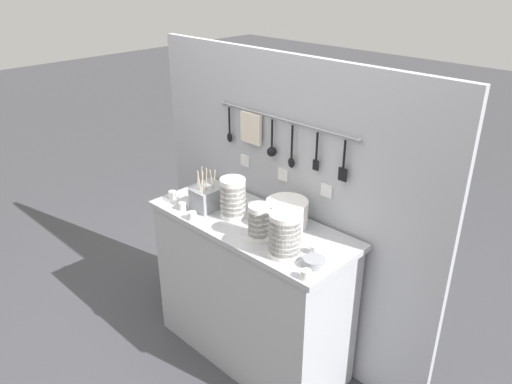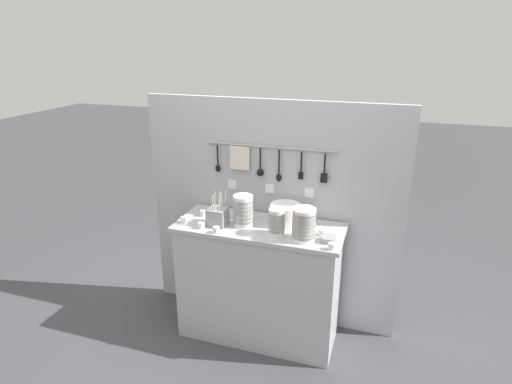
{
  "view_description": "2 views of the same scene",
  "coord_description": "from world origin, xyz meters",
  "px_view_note": "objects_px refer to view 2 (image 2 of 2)",
  "views": [
    {
      "loc": [
        1.71,
        -1.71,
        2.26
      ],
      "look_at": [
        0.02,
        0.02,
        1.12
      ],
      "focal_mm": 35.0,
      "sensor_mm": 36.0,
      "label": 1
    },
    {
      "loc": [
        0.87,
        -2.71,
        2.23
      ],
      "look_at": [
        -0.03,
        -0.0,
        1.19
      ],
      "focal_mm": 30.0,
      "sensor_mm": 36.0,
      "label": 2
    }
  ],
  "objects_px": {
    "bowl_stack_back_corner": "(277,222)",
    "steel_mixing_bowl": "(328,239)",
    "bowl_stack_tall_left": "(304,224)",
    "cup_beside_plates": "(201,225)",
    "cutlery_caddy": "(218,216)",
    "cup_back_left": "(242,215)",
    "cup_edge_near": "(203,213)",
    "bowl_stack_wide_centre": "(243,211)",
    "cup_centre": "(250,216)",
    "cup_front_left": "(321,232)",
    "cup_back_right": "(216,230)",
    "cup_front_right": "(226,215)",
    "cup_mid_row": "(332,246)",
    "plate_stack": "(285,214)",
    "cup_edge_far": "(184,220)"
  },
  "relations": [
    {
      "from": "bowl_stack_tall_left",
      "to": "plate_stack",
      "type": "distance_m",
      "value": 0.3
    },
    {
      "from": "cup_edge_far",
      "to": "cup_edge_near",
      "type": "height_order",
      "value": "same"
    },
    {
      "from": "cup_mid_row",
      "to": "bowl_stack_back_corner",
      "type": "bearing_deg",
      "value": 164.96
    },
    {
      "from": "cup_front_right",
      "to": "bowl_stack_wide_centre",
      "type": "bearing_deg",
      "value": -26.77
    },
    {
      "from": "plate_stack",
      "to": "steel_mixing_bowl",
      "type": "relative_size",
      "value": 2.13
    },
    {
      "from": "cup_back_left",
      "to": "cup_edge_near",
      "type": "xyz_separation_m",
      "value": [
        -0.29,
        -0.07,
        0.0
      ]
    },
    {
      "from": "cutlery_caddy",
      "to": "bowl_stack_back_corner",
      "type": "bearing_deg",
      "value": -3.09
    },
    {
      "from": "bowl_stack_back_corner",
      "to": "cup_front_right",
      "type": "distance_m",
      "value": 0.48
    },
    {
      "from": "cup_mid_row",
      "to": "cup_back_right",
      "type": "bearing_deg",
      "value": 180.0
    },
    {
      "from": "cutlery_caddy",
      "to": "cup_beside_plates",
      "type": "relative_size",
      "value": 5.71
    },
    {
      "from": "cutlery_caddy",
      "to": "bowl_stack_wide_centre",
      "type": "bearing_deg",
      "value": 15.65
    },
    {
      "from": "plate_stack",
      "to": "cup_edge_far",
      "type": "bearing_deg",
      "value": -162.13
    },
    {
      "from": "bowl_stack_back_corner",
      "to": "cup_back_right",
      "type": "relative_size",
      "value": 4.1
    },
    {
      "from": "plate_stack",
      "to": "cup_back_left",
      "type": "xyz_separation_m",
      "value": [
        -0.34,
        -0.0,
        -0.05
      ]
    },
    {
      "from": "bowl_stack_wide_centre",
      "to": "cutlery_caddy",
      "type": "relative_size",
      "value": 0.86
    },
    {
      "from": "cup_back_right",
      "to": "cup_beside_plates",
      "type": "bearing_deg",
      "value": 164.46
    },
    {
      "from": "cup_mid_row",
      "to": "cup_edge_near",
      "type": "height_order",
      "value": "same"
    },
    {
      "from": "cup_front_right",
      "to": "cup_beside_plates",
      "type": "height_order",
      "value": "same"
    },
    {
      "from": "bowl_stack_wide_centre",
      "to": "cup_mid_row",
      "type": "relative_size",
      "value": 4.92
    },
    {
      "from": "bowl_stack_wide_centre",
      "to": "cup_back_right",
      "type": "xyz_separation_m",
      "value": [
        -0.14,
        -0.18,
        -0.09
      ]
    },
    {
      "from": "cup_centre",
      "to": "cup_front_left",
      "type": "height_order",
      "value": "same"
    },
    {
      "from": "cup_front_right",
      "to": "cup_beside_plates",
      "type": "bearing_deg",
      "value": -113.02
    },
    {
      "from": "cup_mid_row",
      "to": "cup_edge_near",
      "type": "bearing_deg",
      "value": 166.4
    },
    {
      "from": "bowl_stack_wide_centre",
      "to": "cup_centre",
      "type": "height_order",
      "value": "bowl_stack_wide_centre"
    },
    {
      "from": "steel_mixing_bowl",
      "to": "cup_back_right",
      "type": "distance_m",
      "value": 0.78
    },
    {
      "from": "bowl_stack_tall_left",
      "to": "steel_mixing_bowl",
      "type": "relative_size",
      "value": 2.13
    },
    {
      "from": "cup_centre",
      "to": "cup_front_left",
      "type": "bearing_deg",
      "value": -11.5
    },
    {
      "from": "plate_stack",
      "to": "cutlery_caddy",
      "type": "height_order",
      "value": "cutlery_caddy"
    },
    {
      "from": "bowl_stack_wide_centre",
      "to": "bowl_stack_back_corner",
      "type": "relative_size",
      "value": 1.2
    },
    {
      "from": "plate_stack",
      "to": "cutlery_caddy",
      "type": "xyz_separation_m",
      "value": [
        -0.46,
        -0.19,
        -0.01
      ]
    },
    {
      "from": "cup_back_right",
      "to": "cup_edge_near",
      "type": "distance_m",
      "value": 0.33
    },
    {
      "from": "bowl_stack_tall_left",
      "to": "cup_beside_plates",
      "type": "distance_m",
      "value": 0.74
    },
    {
      "from": "cup_front_right",
      "to": "cup_back_left",
      "type": "relative_size",
      "value": 1.0
    },
    {
      "from": "bowl_stack_back_corner",
      "to": "cutlery_caddy",
      "type": "relative_size",
      "value": 0.72
    },
    {
      "from": "steel_mixing_bowl",
      "to": "cup_mid_row",
      "type": "distance_m",
      "value": 0.12
    },
    {
      "from": "cutlery_caddy",
      "to": "cup_edge_near",
      "type": "distance_m",
      "value": 0.21
    },
    {
      "from": "cup_back_right",
      "to": "cup_front_right",
      "type": "bearing_deg",
      "value": 96.87
    },
    {
      "from": "cup_mid_row",
      "to": "cup_back_right",
      "type": "height_order",
      "value": "same"
    },
    {
      "from": "steel_mixing_bowl",
      "to": "bowl_stack_tall_left",
      "type": "bearing_deg",
      "value": -170.41
    },
    {
      "from": "bowl_stack_tall_left",
      "to": "cup_edge_near",
      "type": "height_order",
      "value": "bowl_stack_tall_left"
    },
    {
      "from": "cup_edge_far",
      "to": "plate_stack",
      "type": "bearing_deg",
      "value": 17.87
    },
    {
      "from": "cup_centre",
      "to": "cup_back_right",
      "type": "bearing_deg",
      "value": -115.64
    },
    {
      "from": "bowl_stack_tall_left",
      "to": "cup_edge_far",
      "type": "bearing_deg",
      "value": 179.78
    },
    {
      "from": "cutlery_caddy",
      "to": "cup_back_left",
      "type": "relative_size",
      "value": 5.71
    },
    {
      "from": "bowl_stack_wide_centre",
      "to": "cup_front_left",
      "type": "distance_m",
      "value": 0.58
    },
    {
      "from": "bowl_stack_wide_centre",
      "to": "cup_front_left",
      "type": "bearing_deg",
      "value": 1.16
    },
    {
      "from": "bowl_stack_back_corner",
      "to": "steel_mixing_bowl",
      "type": "height_order",
      "value": "bowl_stack_back_corner"
    },
    {
      "from": "bowl_stack_wide_centre",
      "to": "cup_back_left",
      "type": "bearing_deg",
      "value": 114.62
    },
    {
      "from": "bowl_stack_tall_left",
      "to": "cup_back_right",
      "type": "distance_m",
      "value": 0.62
    },
    {
      "from": "cup_front_left",
      "to": "bowl_stack_tall_left",
      "type": "bearing_deg",
      "value": -132.97
    }
  ]
}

